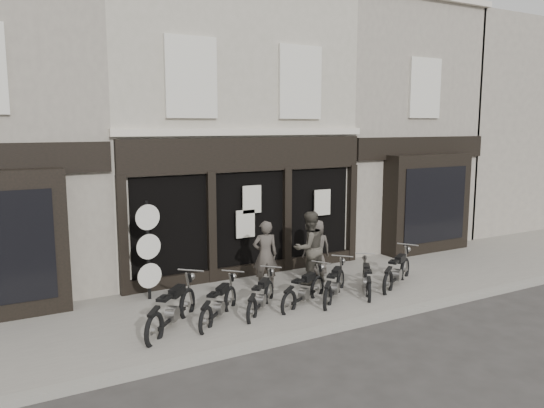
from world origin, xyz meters
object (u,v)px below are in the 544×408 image
motorcycle_5 (367,282)px  man_centre (309,248)px  motorcycle_3 (304,293)px  motorcycle_6 (397,274)px  man_left (265,255)px  motorcycle_4 (334,287)px  motorcycle_1 (219,307)px  advert_sign_post (149,255)px  motorcycle_2 (261,299)px  man_right (317,248)px  motorcycle_0 (172,312)px

motorcycle_5 → man_centre: size_ratio=0.86×
motorcycle_3 → motorcycle_6: size_ratio=0.93×
motorcycle_3 → man_left: 1.59m
motorcycle_4 → motorcycle_6: bearing=-39.1°
motorcycle_3 → motorcycle_6: motorcycle_6 is taller
motorcycle_4 → motorcycle_5: bearing=-39.0°
motorcycle_1 → motorcycle_5: motorcycle_1 is taller
motorcycle_3 → advert_sign_post: (-3.04, 2.05, 0.84)m
motorcycle_2 → motorcycle_3: size_ratio=0.84×
man_right → advert_sign_post: (-4.58, 0.29, 0.31)m
man_right → man_left: bearing=26.1°
motorcycle_1 → motorcycle_6: motorcycle_6 is taller
motorcycle_4 → advert_sign_post: (-3.88, 2.09, 0.83)m
motorcycle_6 → motorcycle_2: bearing=148.4°
man_left → man_right: 1.81m
man_centre → advert_sign_post: (-4.00, 0.79, 0.14)m
man_left → advert_sign_post: (-2.80, 0.61, 0.22)m
motorcycle_0 → motorcycle_4: 3.99m
motorcycle_6 → man_left: 3.48m
motorcycle_2 → man_centre: bearing=-15.4°
motorcycle_2 → man_right: (2.62, 1.66, 0.54)m
motorcycle_0 → man_right: size_ratio=1.15×
motorcycle_3 → motorcycle_5: motorcycle_3 is taller
motorcycle_2 → motorcycle_6: size_ratio=0.78×
motorcycle_0 → motorcycle_3: bearing=-47.5°
motorcycle_5 → motorcycle_6: 1.04m
motorcycle_0 → motorcycle_6: bearing=-46.3°
man_left → motorcycle_4: bearing=142.0°
motorcycle_6 → man_left: (-3.14, 1.40, 0.59)m
man_right → advert_sign_post: advert_sign_post is taller
motorcycle_2 → man_centre: size_ratio=0.79×
motorcycle_4 → man_centre: man_centre is taller
man_left → advert_sign_post: 2.87m
motorcycle_5 → man_left: 2.62m
motorcycle_6 → man_left: man_left is taller
motorcycle_3 → motorcycle_0: bearing=150.7°
motorcycle_2 → advert_sign_post: bearing=90.2°
man_centre → advert_sign_post: 4.08m
motorcycle_1 → man_centre: man_centre is taller
motorcycle_3 → man_centre: bearing=25.1°
motorcycle_3 → motorcycle_4: (0.84, -0.04, 0.01)m
motorcycle_4 → motorcycle_6: 2.06m
motorcycle_2 → motorcycle_3: motorcycle_3 is taller
motorcycle_1 → man_centre: (3.08, 1.20, 0.69)m
motorcycle_3 → motorcycle_4: size_ratio=1.08×
motorcycle_1 → advert_sign_post: advert_sign_post is taller
motorcycle_1 → man_left: man_left is taller
motorcycle_4 → man_left: size_ratio=0.95×
motorcycle_5 → advert_sign_post: size_ratio=0.66×
motorcycle_5 → man_centre: man_centre is taller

